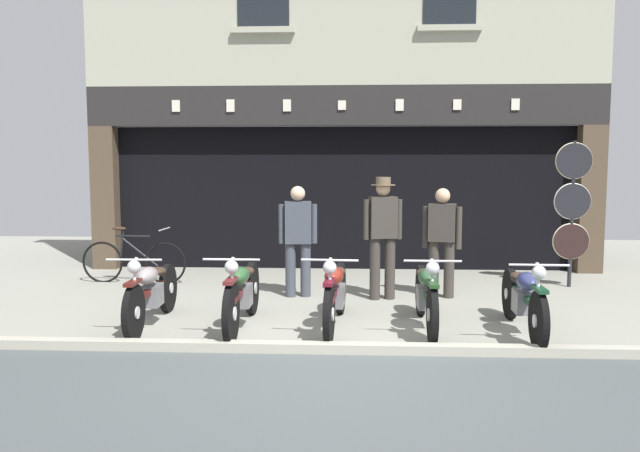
% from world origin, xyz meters
% --- Properties ---
extents(ground, '(21.18, 22.00, 0.18)m').
position_xyz_m(ground, '(0.00, -0.98, -0.04)').
color(ground, gray).
extents(shop_facade, '(9.48, 4.42, 6.77)m').
position_xyz_m(shop_facade, '(0.00, 6.98, 1.79)').
color(shop_facade, black).
rests_on(shop_facade, ground).
extents(motorcycle_left, '(0.62, 2.02, 0.91)m').
position_xyz_m(motorcycle_left, '(-2.23, 1.07, 0.42)').
color(motorcycle_left, black).
rests_on(motorcycle_left, ground).
extents(motorcycle_center_left, '(0.62, 2.08, 0.94)m').
position_xyz_m(motorcycle_center_left, '(-1.12, 1.01, 0.44)').
color(motorcycle_center_left, black).
rests_on(motorcycle_center_left, ground).
extents(motorcycle_center, '(0.62, 2.10, 0.93)m').
position_xyz_m(motorcycle_center, '(-0.02, 1.09, 0.43)').
color(motorcycle_center, black).
rests_on(motorcycle_center, ground).
extents(motorcycle_center_right, '(0.62, 1.98, 0.92)m').
position_xyz_m(motorcycle_center_right, '(1.05, 1.09, 0.42)').
color(motorcycle_center_right, black).
rests_on(motorcycle_center_right, ground).
extents(motorcycle_right, '(0.62, 2.02, 0.91)m').
position_xyz_m(motorcycle_right, '(2.14, 0.93, 0.42)').
color(motorcycle_right, black).
rests_on(motorcycle_right, ground).
extents(salesman_left, '(0.56, 0.27, 1.62)m').
position_xyz_m(salesman_left, '(-0.61, 2.83, 0.89)').
color(salesman_left, '#3D424C').
rests_on(salesman_left, ground).
extents(shopkeeper_center, '(0.55, 0.34, 1.75)m').
position_xyz_m(shopkeeper_center, '(0.61, 2.71, 0.98)').
color(shopkeeper_center, '#38332D').
rests_on(shopkeeper_center, ground).
extents(salesman_right, '(0.55, 0.30, 1.59)m').
position_xyz_m(salesman_right, '(1.47, 2.89, 0.88)').
color(salesman_right, '#38332D').
rests_on(salesman_right, ground).
extents(tyre_sign_pole, '(0.57, 0.06, 2.29)m').
position_xyz_m(tyre_sign_pole, '(3.60, 3.77, 1.33)').
color(tyre_sign_pole, '#232328').
rests_on(tyre_sign_pole, ground).
extents(advert_board_near, '(0.76, 0.03, 0.91)m').
position_xyz_m(advert_board_near, '(-2.38, 5.40, 1.70)').
color(advert_board_near, beige).
extents(leaning_bicycle, '(1.75, 0.50, 0.93)m').
position_xyz_m(leaning_bicycle, '(-3.39, 3.77, 0.37)').
color(leaning_bicycle, black).
rests_on(leaning_bicycle, ground).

